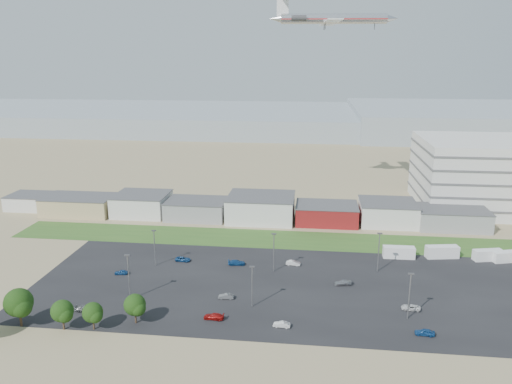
# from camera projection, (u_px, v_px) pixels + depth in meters

# --- Properties ---
(ground) EXTENTS (700.00, 700.00, 0.00)m
(ground) POSITION_uv_depth(u_px,v_px,m) (252.00, 328.00, 100.62)
(ground) COLOR #998861
(ground) RESTS_ON ground
(parking_lot) EXTENTS (120.00, 50.00, 0.01)m
(parking_lot) POSITION_uv_depth(u_px,v_px,m) (284.00, 286.00, 119.24)
(parking_lot) COLOR black
(parking_lot) RESTS_ON ground
(grass_strip) EXTENTS (160.00, 16.00, 0.02)m
(grass_strip) POSITION_uv_depth(u_px,v_px,m) (274.00, 239.00, 150.52)
(grass_strip) COLOR #325B22
(grass_strip) RESTS_ON ground
(hills_backdrop) EXTENTS (700.00, 200.00, 9.00)m
(hills_backdrop) POSITION_uv_depth(u_px,v_px,m) (351.00, 122.00, 397.20)
(hills_backdrop) COLOR gray
(hills_backdrop) RESTS_ON ground
(building_row) EXTENTS (170.00, 20.00, 8.00)m
(building_row) POSITION_uv_depth(u_px,v_px,m) (229.00, 207.00, 169.66)
(building_row) COLOR silver
(building_row) RESTS_ON ground
(box_trailer_a) EXTENTS (8.46, 2.73, 3.16)m
(box_trailer_a) POSITION_uv_depth(u_px,v_px,m) (399.00, 252.00, 136.01)
(box_trailer_a) COLOR silver
(box_trailer_a) RESTS_ON ground
(box_trailer_b) EXTENTS (9.12, 4.24, 3.29)m
(box_trailer_b) POSITION_uv_depth(u_px,v_px,m) (442.00, 252.00, 136.16)
(box_trailer_b) COLOR silver
(box_trailer_b) RESTS_ON ground
(box_trailer_c) EXTENTS (8.17, 4.17, 2.93)m
(box_trailer_c) POSITION_uv_depth(u_px,v_px,m) (488.00, 255.00, 134.41)
(box_trailer_c) COLOR silver
(box_trailer_c) RESTS_ON ground
(box_trailer_d) EXTENTS (8.01, 4.35, 2.87)m
(box_trailer_d) POSITION_uv_depth(u_px,v_px,m) (507.00, 257.00, 133.44)
(box_trailer_d) COLOR silver
(box_trailer_d) RESTS_ON ground
(tree_left) EXTENTS (6.14, 6.14, 9.21)m
(tree_left) POSITION_uv_depth(u_px,v_px,m) (19.00, 305.00, 100.27)
(tree_left) COLOR black
(tree_left) RESTS_ON ground
(tree_mid) EXTENTS (4.78, 4.78, 7.17)m
(tree_mid) POSITION_uv_depth(u_px,v_px,m) (62.00, 313.00, 99.24)
(tree_mid) COLOR black
(tree_mid) RESTS_ON ground
(tree_right) EXTENTS (4.37, 4.37, 6.55)m
(tree_right) POSITION_uv_depth(u_px,v_px,m) (93.00, 314.00, 99.37)
(tree_right) COLOR black
(tree_right) RESTS_ON ground
(tree_near) EXTENTS (4.79, 4.79, 7.19)m
(tree_near) POSITION_uv_depth(u_px,v_px,m) (135.00, 307.00, 101.72)
(tree_near) COLOR black
(tree_near) RESTS_ON ground
(lightpole_front_l) EXTENTS (1.27, 0.53, 10.80)m
(lightpole_front_l) POSITION_uv_depth(u_px,v_px,m) (129.00, 277.00, 111.30)
(lightpole_front_l) COLOR slate
(lightpole_front_l) RESTS_ON ground
(lightpole_front_m) EXTENTS (1.12, 0.47, 9.50)m
(lightpole_front_m) POSITION_uv_depth(u_px,v_px,m) (252.00, 287.00, 108.23)
(lightpole_front_m) COLOR slate
(lightpole_front_m) RESTS_ON ground
(lightpole_front_r) EXTENTS (1.21, 0.51, 10.30)m
(lightpole_front_r) POSITION_uv_depth(u_px,v_px,m) (409.00, 296.00, 102.90)
(lightpole_front_r) COLOR slate
(lightpole_front_r) RESTS_ON ground
(lightpole_back_l) EXTENTS (1.15, 0.48, 9.76)m
(lightpole_back_l) POSITION_uv_depth(u_px,v_px,m) (155.00, 248.00, 130.08)
(lightpole_back_l) COLOR slate
(lightpole_back_l) RESTS_ON ground
(lightpole_back_m) EXTENTS (1.20, 0.50, 10.20)m
(lightpole_back_m) POSITION_uv_depth(u_px,v_px,m) (274.00, 253.00, 126.42)
(lightpole_back_m) COLOR slate
(lightpole_back_m) RESTS_ON ground
(lightpole_back_r) EXTENTS (1.22, 0.51, 10.35)m
(lightpole_back_r) POSITION_uv_depth(u_px,v_px,m) (379.00, 252.00, 126.36)
(lightpole_back_r) COLOR slate
(lightpole_back_r) RESTS_ON ground
(airliner) EXTENTS (47.93, 34.71, 13.44)m
(airliner) POSITION_uv_depth(u_px,v_px,m) (334.00, 19.00, 176.04)
(airliner) COLOR silver
(parked_car_0) EXTENTS (4.19, 2.20, 1.13)m
(parked_car_0) POSITION_uv_depth(u_px,v_px,m) (411.00, 307.00, 107.83)
(parked_car_0) COLOR silver
(parked_car_0) RESTS_ON ground
(parked_car_2) EXTENTS (3.94, 1.86, 1.30)m
(parked_car_2) POSITION_uv_depth(u_px,v_px,m) (425.00, 332.00, 97.88)
(parked_car_2) COLOR navy
(parked_car_2) RESTS_ON ground
(parked_car_3) EXTENTS (4.41, 2.07, 1.24)m
(parked_car_3) POSITION_uv_depth(u_px,v_px,m) (214.00, 316.00, 103.96)
(parked_car_3) COLOR maroon
(parked_car_3) RESTS_ON ground
(parked_car_4) EXTENTS (3.57, 1.34, 1.16)m
(parked_car_4) POSITION_uv_depth(u_px,v_px,m) (226.00, 296.00, 112.91)
(parked_car_4) COLOR #595B5E
(parked_car_4) RESTS_ON ground
(parked_car_5) EXTENTS (3.49, 1.76, 1.14)m
(parked_car_5) POSITION_uv_depth(u_px,v_px,m) (121.00, 272.00, 125.71)
(parked_car_5) COLOR navy
(parked_car_5) RESTS_ON ground
(parked_car_6) EXTENTS (4.74, 2.43, 1.32)m
(parked_car_6) POSITION_uv_depth(u_px,v_px,m) (237.00, 263.00, 131.47)
(parked_car_6) COLOR navy
(parked_car_6) RESTS_ON ground
(parked_car_9) EXTENTS (4.22, 2.15, 1.14)m
(parked_car_9) POSITION_uv_depth(u_px,v_px,m) (183.00, 259.00, 133.92)
(parked_car_9) COLOR navy
(parked_car_9) RESTS_ON ground
(parked_car_10) EXTENTS (4.49, 2.17, 1.26)m
(parked_car_10) POSITION_uv_depth(u_px,v_px,m) (85.00, 308.00, 107.26)
(parked_car_10) COLOR #595B5E
(parked_car_10) RESTS_ON ground
(parked_car_11) EXTENTS (3.87, 1.67, 1.24)m
(parked_car_11) POSITION_uv_depth(u_px,v_px,m) (293.00, 263.00, 131.27)
(parked_car_11) COLOR silver
(parked_car_11) RESTS_ON ground
(parked_car_12) EXTENTS (4.30, 2.20, 1.20)m
(parked_car_12) POSITION_uv_depth(u_px,v_px,m) (343.00, 283.00, 119.73)
(parked_car_12) COLOR #A5A5AA
(parked_car_12) RESTS_ON ground
(parked_car_13) EXTENTS (3.55, 1.44, 1.14)m
(parked_car_13) POSITION_uv_depth(u_px,v_px,m) (282.00, 324.00, 100.92)
(parked_car_13) COLOR silver
(parked_car_13) RESTS_ON ground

